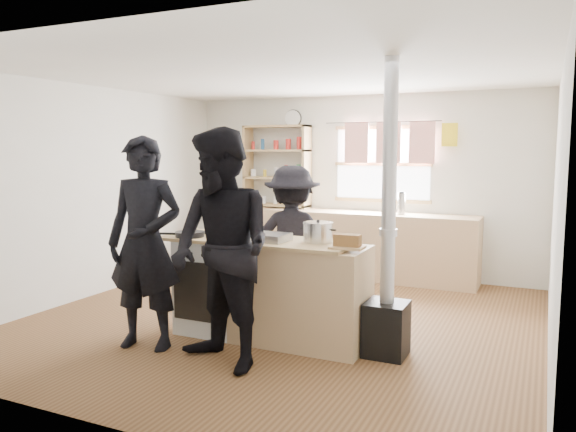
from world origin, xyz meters
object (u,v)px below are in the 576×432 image
object	(u,v)px
flue_heater	(387,280)
person_far	(292,240)
cooking_island	(270,289)
stockpot_stove	(234,225)
person_near_right	(222,250)
roast_tray	(270,237)
person_near_left	(145,243)
thermos	(401,204)
skillet_greens	(190,234)
stockpot_counter	(318,232)
bread_board	(347,242)

from	to	relation	value
flue_heater	person_far	xyz separation A→B (m)	(-1.25, 0.81, 0.14)
cooking_island	stockpot_stove	xyz separation A→B (m)	(-0.51, 0.21, 0.55)
flue_heater	person_near_right	world-z (taller)	flue_heater
roast_tray	person_near_left	bearing A→B (deg)	-146.69
roast_tray	person_near_right	size ratio (longest dim) A/B	0.17
roast_tray	person_near_right	xyz separation A→B (m)	(-0.06, -0.73, -0.00)
cooking_island	person_near_right	size ratio (longest dim) A/B	1.02
thermos	cooking_island	distance (m)	2.88
thermos	skillet_greens	bearing A→B (deg)	-114.26
stockpot_counter	bread_board	world-z (taller)	stockpot_counter
flue_heater	stockpot_counter	bearing A→B (deg)	175.62
bread_board	person_near_right	distance (m)	1.05
cooking_island	skillet_greens	world-z (taller)	skillet_greens
person_near_right	stockpot_counter	bearing A→B (deg)	81.91
skillet_greens	person_near_left	size ratio (longest dim) A/B	0.18
stockpot_counter	person_near_left	xyz separation A→B (m)	(-1.34, -0.73, -0.08)
roast_tray	flue_heater	xyz separation A→B (m)	(1.07, 0.08, -0.31)
flue_heater	person_far	world-z (taller)	flue_heater
roast_tray	bread_board	distance (m)	0.76
person_near_right	person_far	distance (m)	1.64
thermos	person_near_right	size ratio (longest dim) A/B	0.15
thermos	person_near_left	distance (m)	3.72
cooking_island	person_far	xyz separation A→B (m)	(-0.16, 0.83, 0.33)
roast_tray	person_near_left	world-z (taller)	person_near_left
flue_heater	stockpot_stove	bearing A→B (deg)	173.29
cooking_island	person_near_right	bearing A→B (deg)	-92.33
cooking_island	person_far	bearing A→B (deg)	100.85
stockpot_counter	bread_board	bearing A→B (deg)	-30.10
stockpot_counter	person_far	size ratio (longest dim) A/B	0.17
person_near_left	person_far	xyz separation A→B (m)	(0.74, 1.49, -0.14)
flue_heater	cooking_island	bearing A→B (deg)	-178.83
stockpot_stove	bread_board	distance (m)	1.34
thermos	person_far	bearing A→B (deg)	-109.95
cooking_island	stockpot_stove	size ratio (longest dim) A/B	8.34
bread_board	person_near_right	world-z (taller)	person_near_right
cooking_island	roast_tray	world-z (taller)	roast_tray
skillet_greens	roast_tray	distance (m)	0.81
bread_board	flue_heater	distance (m)	0.47
person_far	roast_tray	bearing A→B (deg)	83.47
bread_board	person_near_left	world-z (taller)	person_near_left
flue_heater	person_far	size ratio (longest dim) A/B	1.58
skillet_greens	person_near_left	world-z (taller)	person_near_left
person_near_left	skillet_greens	bearing A→B (deg)	64.42
stockpot_counter	person_near_left	distance (m)	1.53
skillet_greens	stockpot_counter	world-z (taller)	stockpot_counter
skillet_greens	person_near_right	size ratio (longest dim) A/B	0.18
stockpot_stove	person_far	distance (m)	0.75
bread_board	person_far	distance (m)	1.36
thermos	stockpot_stove	bearing A→B (deg)	-112.38
roast_tray	stockpot_stove	size ratio (longest dim) A/B	1.43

